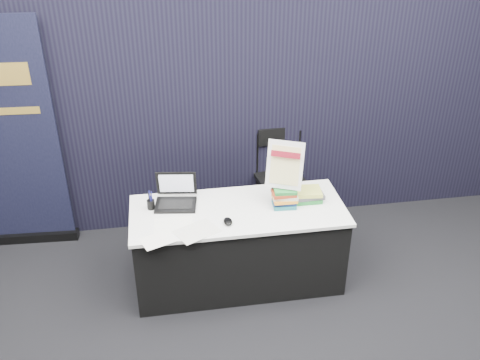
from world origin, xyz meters
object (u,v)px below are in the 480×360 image
object	(u,v)px
pullup_banner	(11,152)
stacking_chair	(282,176)
display_table	(238,245)
book_stack_tall	(284,197)
laptop	(175,197)
book_stack_short	(308,195)
info_sign	(285,166)

from	to	relation	value
pullup_banner	stacking_chair	distance (m)	2.57
display_table	book_stack_tall	world-z (taller)	book_stack_tall
laptop	book_stack_tall	size ratio (longest dim) A/B	1.73
display_table	book_stack_tall	bearing A→B (deg)	0.44
book_stack_tall	stacking_chair	world-z (taller)	stacking_chair
stacking_chair	book_stack_tall	bearing A→B (deg)	-110.15
laptop	pullup_banner	bearing A→B (deg)	160.64
display_table	book_stack_short	world-z (taller)	book_stack_short
book_stack_tall	book_stack_short	distance (m)	0.23
info_sign	stacking_chair	world-z (taller)	info_sign
laptop	book_stack_tall	distance (m)	0.92
display_table	pullup_banner	xyz separation A→B (m)	(-1.96, 0.93, 0.61)
display_table	info_sign	bearing A→B (deg)	4.87
book_stack_tall	info_sign	bearing A→B (deg)	90.00
display_table	book_stack_tall	distance (m)	0.60
book_stack_short	info_sign	world-z (taller)	info_sign
display_table	pullup_banner	bearing A→B (deg)	154.48
laptop	pullup_banner	xyz separation A→B (m)	(-1.45, 0.75, 0.17)
display_table	laptop	size ratio (longest dim) A/B	4.82
laptop	info_sign	xyz separation A→B (m)	(0.91, -0.15, 0.30)
display_table	stacking_chair	world-z (taller)	stacking_chair
book_stack_tall	book_stack_short	xyz separation A→B (m)	(0.22, 0.05, -0.03)
book_stack_short	stacking_chair	distance (m)	0.82
display_table	stacking_chair	xyz separation A→B (m)	(0.58, 0.84, 0.18)
pullup_banner	stacking_chair	bearing A→B (deg)	0.95
book_stack_tall	pullup_banner	world-z (taller)	pullup_banner
book_stack_short	info_sign	bearing A→B (deg)	-174.81
display_table	laptop	xyz separation A→B (m)	(-0.51, 0.18, 0.44)
laptop	book_stack_tall	world-z (taller)	laptop
book_stack_short	pullup_banner	xyz separation A→B (m)	(-2.57, 0.88, 0.18)
display_table	book_stack_short	bearing A→B (deg)	4.99
info_sign	stacking_chair	xyz separation A→B (m)	(0.18, 0.81, -0.55)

